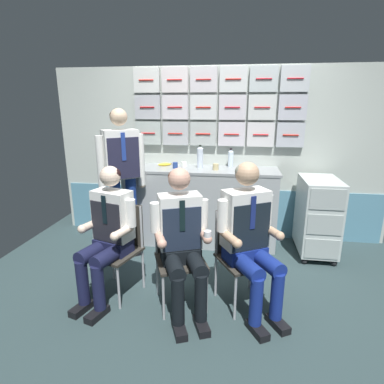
% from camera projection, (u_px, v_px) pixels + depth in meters
% --- Properties ---
extents(ground, '(4.80, 4.80, 0.04)m').
position_uv_depth(ground, '(207.00, 291.00, 2.99)').
color(ground, '#2B3D3F').
extents(galley_bulkhead, '(4.20, 0.14, 2.15)m').
position_uv_depth(galley_bulkhead, '(219.00, 151.00, 3.98)').
color(galley_bulkhead, '#B5BEB5').
rests_on(galley_bulkhead, ground).
extents(galley_counter, '(1.87, 0.53, 0.95)m').
position_uv_depth(galley_counter, '(200.00, 206.00, 3.92)').
color(galley_counter, '#9AA0A2').
rests_on(galley_counter, ground).
extents(service_trolley, '(0.40, 0.65, 0.90)m').
position_uv_depth(service_trolley, '(318.00, 215.00, 3.58)').
color(service_trolley, black).
rests_on(service_trolley, ground).
extents(folding_chair_left, '(0.50, 0.50, 0.82)m').
position_uv_depth(folding_chair_left, '(120.00, 239.00, 2.89)').
color(folding_chair_left, '#A8AAAF').
rests_on(folding_chair_left, ground).
extents(crew_member_left, '(0.50, 0.64, 1.20)m').
position_uv_depth(crew_member_left, '(107.00, 230.00, 2.71)').
color(crew_member_left, black).
rests_on(crew_member_left, ground).
extents(folding_chair_right, '(0.52, 0.52, 0.82)m').
position_uv_depth(folding_chair_right, '(178.00, 247.00, 2.73)').
color(folding_chair_right, '#A8AAAF').
rests_on(folding_chair_right, ground).
extents(crew_member_right, '(0.54, 0.66, 1.22)m').
position_uv_depth(crew_member_right, '(182.00, 237.00, 2.54)').
color(crew_member_right, black).
rests_on(crew_member_right, ground).
extents(folding_chair_by_counter, '(0.55, 0.55, 0.82)m').
position_uv_depth(folding_chair_by_counter, '(239.00, 246.00, 2.74)').
color(folding_chair_by_counter, '#A8AAAF').
rests_on(folding_chair_by_counter, ground).
extents(crew_member_by_counter, '(0.60, 0.70, 1.26)m').
position_uv_depth(crew_member_by_counter, '(250.00, 233.00, 2.55)').
color(crew_member_by_counter, black).
rests_on(crew_member_by_counter, ground).
extents(crew_member_standing, '(0.44, 0.40, 1.66)m').
position_uv_depth(crew_member_standing, '(122.00, 171.00, 3.46)').
color(crew_member_standing, black).
rests_on(crew_member_standing, ground).
extents(sparkling_bottle_green, '(0.07, 0.07, 0.28)m').
position_uv_depth(sparkling_bottle_green, '(200.00, 157.00, 3.78)').
color(sparkling_bottle_green, silver).
rests_on(sparkling_bottle_green, galley_counter).
extents(water_bottle_short, '(0.07, 0.07, 0.23)m').
position_uv_depth(water_bottle_short, '(231.00, 158.00, 3.86)').
color(water_bottle_short, silver).
rests_on(water_bottle_short, galley_counter).
extents(paper_cup_tan, '(0.07, 0.07, 0.07)m').
position_uv_depth(paper_cup_tan, '(216.00, 167.00, 3.70)').
color(paper_cup_tan, tan).
rests_on(paper_cup_tan, galley_counter).
extents(paper_cup_blue, '(0.07, 0.07, 0.06)m').
position_uv_depth(paper_cup_blue, '(184.00, 164.00, 3.91)').
color(paper_cup_blue, white).
rests_on(paper_cup_blue, galley_counter).
extents(coffee_cup_spare, '(0.06, 0.06, 0.07)m').
position_uv_depth(coffee_cup_spare, '(175.00, 165.00, 3.81)').
color(coffee_cup_spare, navy).
rests_on(coffee_cup_spare, galley_counter).
extents(snack_banana, '(0.17, 0.10, 0.04)m').
position_uv_depth(snack_banana, '(165.00, 164.00, 3.95)').
color(snack_banana, yellow).
rests_on(snack_banana, galley_counter).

